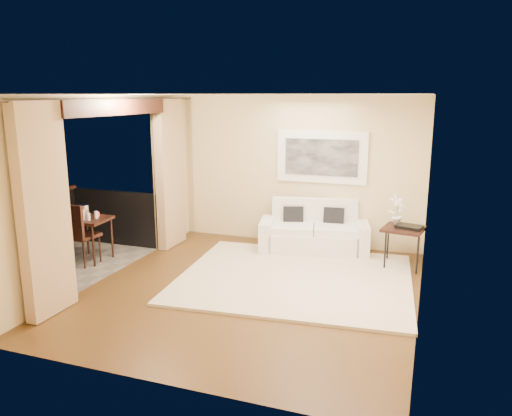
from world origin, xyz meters
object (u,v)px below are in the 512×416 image
at_px(side_table, 403,231).
at_px(ice_bucket, 84,211).
at_px(bistro_table, 89,223).
at_px(balcony_chair_near, 28,242).
at_px(balcony_chair_far, 77,230).
at_px(orchid, 397,210).
at_px(sofa, 314,233).

distance_m(side_table, ice_bucket, 5.21).
bearing_deg(bistro_table, ice_bucket, 151.12).
distance_m(balcony_chair_near, ice_bucket, 1.05).
bearing_deg(balcony_chair_far, bistro_table, -86.38).
distance_m(bistro_table, ice_bucket, 0.24).
bearing_deg(side_table, bistro_table, -164.48).
distance_m(side_table, balcony_chair_far, 5.18).
xyz_separation_m(side_table, balcony_chair_far, (-4.91, -1.65, -0.01)).
bearing_deg(balcony_chair_far, orchid, -154.45).
xyz_separation_m(sofa, bistro_table, (-3.38, -1.75, 0.32)).
bearing_deg(balcony_chair_near, balcony_chair_far, 45.47).
distance_m(orchid, balcony_chair_near, 5.74).
distance_m(orchid, bistro_table, 5.01).
xyz_separation_m(side_table, ice_bucket, (-5.04, -1.28, 0.22)).
height_order(orchid, bistro_table, orchid).
distance_m(orchid, ice_bucket, 5.12).
height_order(orchid, balcony_chair_far, orchid).
height_order(balcony_chair_near, ice_bucket, ice_bucket).
bearing_deg(bistro_table, sofa, 27.38).
bearing_deg(ice_bucket, bistro_table, -28.88).
xyz_separation_m(balcony_chair_near, ice_bucket, (0.30, 0.96, 0.30)).
bearing_deg(sofa, orchid, -22.35).
distance_m(sofa, bistro_table, 3.82).
bearing_deg(ice_bucket, side_table, 14.27).
height_order(sofa, bistro_table, sofa).
bearing_deg(balcony_chair_far, sofa, -143.85).
distance_m(balcony_chair_far, ice_bucket, 0.45).
distance_m(bistro_table, balcony_chair_far, 0.29).
relative_size(balcony_chair_near, ice_bucket, 4.49).
distance_m(sofa, ice_bucket, 3.93).
bearing_deg(sofa, balcony_chair_far, -160.94).
distance_m(side_table, orchid, 0.36).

